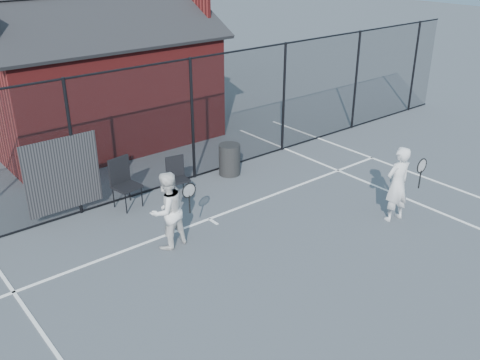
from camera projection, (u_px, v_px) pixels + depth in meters
ground at (310, 284)px, 9.32m from camera, size 80.00×80.00×0.00m
court_lines at (371, 322)px, 8.38m from camera, size 11.02×18.00×0.01m
fence at (145, 134)px, 12.07m from camera, size 22.04×3.00×3.00m
clubhouse at (99, 86)px, 15.29m from camera, size 6.50×4.36×4.19m
player_front at (398, 184)px, 11.10m from camera, size 0.76×0.59×1.65m
player_back at (167, 210)px, 10.14m from camera, size 0.87×0.68×1.55m
chair_left at (127, 184)px, 11.73m from camera, size 0.62×0.63×1.10m
chair_right at (178, 178)px, 12.27m from camera, size 0.51×0.53×0.91m
waste_bin at (230, 160)px, 13.44m from camera, size 0.66×0.66×0.79m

